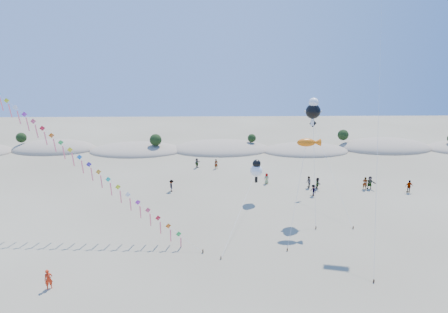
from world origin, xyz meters
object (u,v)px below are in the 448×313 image
at_px(fish_kite, 309,143).
at_px(parafoil_kite, 382,0).
at_px(kite_train, 53,138).
at_px(flyer_foreground, 49,279).

bearing_deg(fish_kite, parafoil_kite, 20.31).
bearing_deg(fish_kite, kite_train, -179.67).
bearing_deg(parafoil_kite, flyer_foreground, -155.14).
xyz_separation_m(kite_train, fish_kite, (27.02, 0.15, -0.76)).
distance_m(kite_train, parafoil_kite, 37.05).
relative_size(kite_train, fish_kite, 3.07).
height_order(fish_kite, flyer_foreground, fish_kite).
bearing_deg(flyer_foreground, parafoil_kite, -3.63).
relative_size(kite_train, flyer_foreground, 17.42).
relative_size(fish_kite, parafoil_kite, 0.39).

